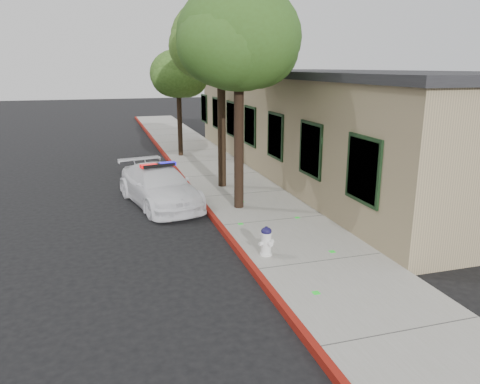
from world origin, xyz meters
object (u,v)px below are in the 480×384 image
object	(u,v)px
clapboard_building	(336,122)
fire_hydrant	(266,241)
street_tree_near	(239,42)
street_tree_mid	(221,45)
street_tree_far	(179,76)
police_car	(159,186)

from	to	relation	value
clapboard_building	fire_hydrant	size ratio (longest dim) A/B	29.99
clapboard_building	fire_hydrant	bearing A→B (deg)	-126.42
street_tree_near	fire_hydrant	bearing A→B (deg)	-97.36
street_tree_mid	street_tree_far	size ratio (longest dim) A/B	1.30
street_tree_mid	street_tree_far	xyz separation A→B (m)	(-0.41, 6.43, -1.16)
street_tree_near	street_tree_mid	bearing A→B (deg)	86.16
police_car	street_tree_mid	world-z (taller)	street_tree_mid
fire_hydrant	street_tree_far	bearing A→B (deg)	72.30
street_tree_far	clapboard_building	bearing A→B (deg)	-38.66
clapboard_building	fire_hydrant	distance (m)	10.47
street_tree_near	street_tree_mid	xyz separation A→B (m)	(0.19, 2.78, 0.05)
clapboard_building	street_tree_far	bearing A→B (deg)	141.34
police_car	fire_hydrant	bearing A→B (deg)	-83.79
street_tree_near	street_tree_far	bearing A→B (deg)	91.42
police_car	fire_hydrant	distance (m)	5.61
street_tree_mid	street_tree_far	bearing A→B (deg)	93.69
police_car	fire_hydrant	world-z (taller)	police_car
fire_hydrant	street_tree_mid	distance (m)	8.08
police_car	fire_hydrant	size ratio (longest dim) A/B	6.70
police_car	street_tree_far	distance (m)	8.64
police_car	street_tree_near	bearing A→B (deg)	-45.67
fire_hydrant	street_tree_mid	xyz separation A→B (m)	(0.68, 6.60, 4.61)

